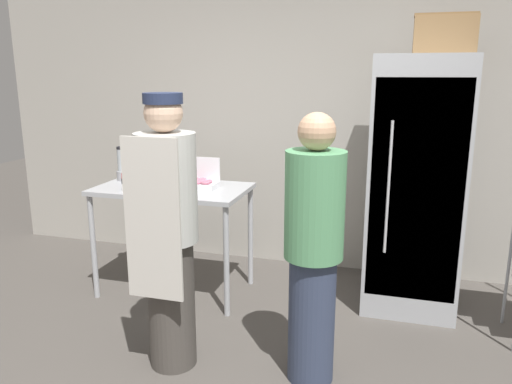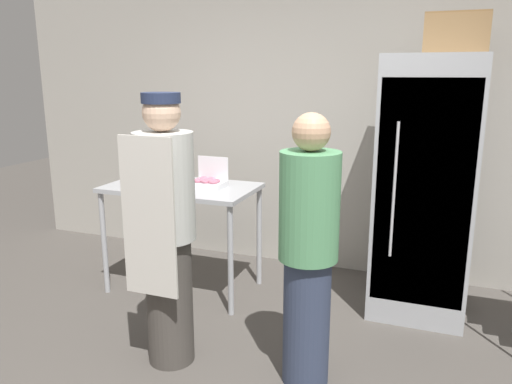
{
  "view_description": "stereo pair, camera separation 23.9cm",
  "coord_description": "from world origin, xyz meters",
  "px_view_note": "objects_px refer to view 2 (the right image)",
  "views": [
    {
      "loc": [
        0.78,
        -2.24,
        1.81
      ],
      "look_at": [
        -0.09,
        0.74,
        1.06
      ],
      "focal_mm": 35.0,
      "sensor_mm": 36.0,
      "label": 1
    },
    {
      "loc": [
        1.0,
        -2.16,
        1.81
      ],
      "look_at": [
        -0.09,
        0.74,
        1.06
      ],
      "focal_mm": 35.0,
      "sensor_mm": 36.0,
      "label": 2
    }
  ],
  "objects_px": {
    "donut_box": "(208,182)",
    "person_customer": "(308,252)",
    "refrigerator": "(425,189)",
    "person_baker": "(166,229)",
    "cardboard_storage_box": "(456,34)",
    "binder_stack": "(155,179)",
    "blender_pitcher": "(135,164)"
  },
  "relations": [
    {
      "from": "donut_box",
      "to": "person_customer",
      "type": "distance_m",
      "value": 1.43
    },
    {
      "from": "refrigerator",
      "to": "donut_box",
      "type": "height_order",
      "value": "refrigerator"
    },
    {
      "from": "refrigerator",
      "to": "person_baker",
      "type": "bearing_deg",
      "value": -137.39
    },
    {
      "from": "cardboard_storage_box",
      "to": "person_baker",
      "type": "height_order",
      "value": "cardboard_storage_box"
    },
    {
      "from": "person_customer",
      "to": "person_baker",
      "type": "bearing_deg",
      "value": -173.81
    },
    {
      "from": "refrigerator",
      "to": "binder_stack",
      "type": "height_order",
      "value": "refrigerator"
    },
    {
      "from": "donut_box",
      "to": "person_baker",
      "type": "height_order",
      "value": "person_baker"
    },
    {
      "from": "refrigerator",
      "to": "blender_pitcher",
      "type": "distance_m",
      "value": 2.41
    },
    {
      "from": "blender_pitcher",
      "to": "binder_stack",
      "type": "relative_size",
      "value": 0.95
    },
    {
      "from": "cardboard_storage_box",
      "to": "person_baker",
      "type": "relative_size",
      "value": 0.25
    },
    {
      "from": "cardboard_storage_box",
      "to": "person_baker",
      "type": "distance_m",
      "value": 2.39
    },
    {
      "from": "refrigerator",
      "to": "donut_box",
      "type": "relative_size",
      "value": 7.07
    },
    {
      "from": "person_baker",
      "to": "person_customer",
      "type": "relative_size",
      "value": 1.06
    },
    {
      "from": "donut_box",
      "to": "binder_stack",
      "type": "relative_size",
      "value": 0.89
    },
    {
      "from": "person_customer",
      "to": "refrigerator",
      "type": "bearing_deg",
      "value": 65.17
    },
    {
      "from": "blender_pitcher",
      "to": "person_baker",
      "type": "relative_size",
      "value": 0.17
    },
    {
      "from": "donut_box",
      "to": "person_baker",
      "type": "relative_size",
      "value": 0.16
    },
    {
      "from": "donut_box",
      "to": "cardboard_storage_box",
      "type": "bearing_deg",
      "value": 11.48
    },
    {
      "from": "binder_stack",
      "to": "person_baker",
      "type": "height_order",
      "value": "person_baker"
    },
    {
      "from": "refrigerator",
      "to": "binder_stack",
      "type": "distance_m",
      "value": 2.09
    },
    {
      "from": "binder_stack",
      "to": "person_customer",
      "type": "distance_m",
      "value": 1.69
    },
    {
      "from": "person_baker",
      "to": "blender_pitcher",
      "type": "bearing_deg",
      "value": 130.65
    },
    {
      "from": "binder_stack",
      "to": "blender_pitcher",
      "type": "bearing_deg",
      "value": 144.57
    },
    {
      "from": "refrigerator",
      "to": "blender_pitcher",
      "type": "xyz_separation_m",
      "value": [
        -2.4,
        -0.18,
        0.07
      ]
    },
    {
      "from": "cardboard_storage_box",
      "to": "person_baker",
      "type": "xyz_separation_m",
      "value": [
        -1.55,
        -1.39,
        -1.18
      ]
    },
    {
      "from": "blender_pitcher",
      "to": "binder_stack",
      "type": "height_order",
      "value": "blender_pitcher"
    },
    {
      "from": "cardboard_storage_box",
      "to": "refrigerator",
      "type": "bearing_deg",
      "value": -149.25
    },
    {
      "from": "refrigerator",
      "to": "donut_box",
      "type": "bearing_deg",
      "value": -170.13
    },
    {
      "from": "person_baker",
      "to": "donut_box",
      "type": "bearing_deg",
      "value": 101.93
    },
    {
      "from": "blender_pitcher",
      "to": "person_baker",
      "type": "xyz_separation_m",
      "value": [
        0.97,
        -1.13,
        -0.15
      ]
    },
    {
      "from": "binder_stack",
      "to": "person_baker",
      "type": "xyz_separation_m",
      "value": [
        0.62,
        -0.88,
        -0.09
      ]
    },
    {
      "from": "binder_stack",
      "to": "person_customer",
      "type": "xyz_separation_m",
      "value": [
        1.48,
        -0.79,
        -0.16
      ]
    }
  ]
}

